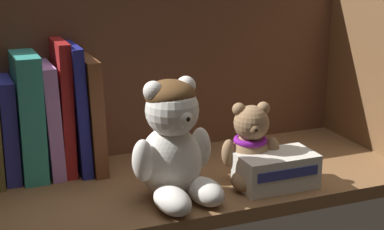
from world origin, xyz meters
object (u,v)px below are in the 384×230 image
book_3 (7,129)px  teddy_bear_smaller (251,149)px  book_7 (75,107)px  small_product_box (276,170)px  book_4 (28,115)px  book_8 (89,112)px  teddy_bear_larger (173,144)px  book_5 (49,118)px  book_6 (62,107)px

book_3 → teddy_bear_smaller: (32.16, -15.03, -2.51)cm
book_7 → small_product_box: 31.31cm
book_4 → book_7: book_7 is taller
book_8 → teddy_bear_smaller: bearing=-37.0°
teddy_bear_larger → small_product_box: size_ratio=1.50×
book_7 → teddy_bear_larger: 19.07cm
book_7 → small_product_box: book_7 is taller
book_3 → book_8: book_8 is taller
teddy_bear_smaller → small_product_box: size_ratio=1.07×
book_3 → small_product_box: (34.73, -17.96, -5.11)cm
book_5 → teddy_bear_smaller: book_5 is taller
teddy_bear_smaller → small_product_box: teddy_bear_smaller is taller
teddy_bear_larger → book_4: bearing=135.4°
book_8 → book_5: bearing=180.0°
book_3 → book_8: (12.18, 0.00, 1.17)cm
book_6 → teddy_bear_smaller: book_6 is taller
book_5 → teddy_bear_smaller: (26.08, -15.03, -3.37)cm
teddy_bear_larger → book_3: bearing=140.3°
book_3 → book_8: bearing=0.0°
book_3 → teddy_bear_larger: (19.71, -16.39, 0.36)cm
book_5 → book_7: book_7 is taller
teddy_bear_smaller → book_5: bearing=150.0°
book_6 → teddy_bear_larger: 20.14cm
book_5 → book_8: book_8 is taller
book_3 → teddy_bear_larger: 25.64cm
book_6 → teddy_bear_smaller: size_ratio=1.69×
teddy_bear_larger → book_6: bearing=125.1°
book_7 → teddy_bear_smaller: bearing=-34.3°
book_4 → book_8: size_ratio=1.06×
small_product_box → book_3: bearing=152.6°
small_product_box → book_8: bearing=141.4°
book_4 → book_7: (7.05, 0.00, 0.43)cm
teddy_bear_smaller → small_product_box: (2.56, -2.93, -2.60)cm
book_7 → small_product_box: size_ratio=1.75×
teddy_bear_larger → book_8: bearing=114.7°
book_5 → book_8: 6.10cm
book_5 → teddy_bear_larger: (13.63, -16.39, -0.51)cm
book_4 → book_5: book_4 is taller
book_5 → small_product_box: book_5 is taller
teddy_bear_larger → small_product_box: (15.01, -1.57, -5.46)cm
book_7 → book_8: book_7 is taller
book_6 → small_product_box: book_6 is taller
book_3 → teddy_bear_larger: size_ratio=0.91×
book_4 → book_6: size_ratio=0.93×
book_3 → book_6: 8.56cm
book_8 → teddy_bear_larger: size_ratio=1.05×
book_8 → teddy_bear_smaller: book_8 is taller
book_7 → book_8: 2.28cm
book_3 → book_6: bearing=0.0°
book_3 → book_7: book_7 is taller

